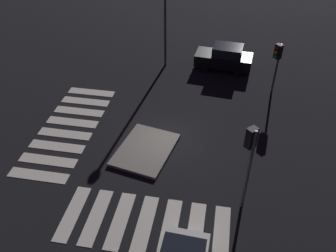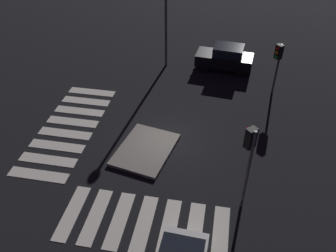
{
  "view_description": "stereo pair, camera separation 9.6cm",
  "coord_description": "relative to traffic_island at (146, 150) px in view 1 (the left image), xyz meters",
  "views": [
    {
      "loc": [
        15.52,
        2.77,
        13.47
      ],
      "look_at": [
        0.0,
        0.0,
        1.0
      ],
      "focal_mm": 38.06,
      "sensor_mm": 36.0,
      "label": 1
    },
    {
      "loc": [
        15.51,
        2.86,
        13.47
      ],
      "look_at": [
        0.0,
        0.0,
        1.0
      ],
      "focal_mm": 38.06,
      "sensor_mm": 36.0,
      "label": 2
    }
  ],
  "objects": [
    {
      "name": "street_lamp",
      "position": [
        -9.92,
        -0.7,
        4.85
      ],
      "size": [
        0.56,
        0.56,
        7.17
      ],
      "color": "#47474C",
      "rests_on": "ground"
    },
    {
      "name": "traffic_light_north",
      "position": [
        2.86,
        5.27,
        3.38
      ],
      "size": [
        0.54,
        0.54,
        4.58
      ],
      "rotation": [
        0.0,
        0.0,
        -2.34
      ],
      "color": "#47474C",
      "rests_on": "ground"
    },
    {
      "name": "crosswalk_near",
      "position": [
        -1.19,
        -5.05,
        -0.08
      ],
      "size": [
        8.75,
        3.2,
        0.02
      ],
      "color": "silver",
      "rests_on": "ground"
    },
    {
      "name": "car_black",
      "position": [
        -10.25,
        3.77,
        0.82
      ],
      "size": [
        2.33,
        4.39,
        1.85
      ],
      "rotation": [
        0.0,
        0.0,
        -1.67
      ],
      "color": "black",
      "rests_on": "ground"
    },
    {
      "name": "traffic_island",
      "position": [
        0.0,
        0.0,
        0.0
      ],
      "size": [
        4.23,
        3.5,
        0.18
      ],
      "color": "gray",
      "rests_on": "ground"
    },
    {
      "name": "crosswalk_side",
      "position": [
        4.81,
        1.07,
        -0.08
      ],
      "size": [
        3.2,
        7.6,
        0.02
      ],
      "color": "silver",
      "rests_on": "ground"
    },
    {
      "name": "ground_plane",
      "position": [
        -1.19,
        1.07,
        -0.09
      ],
      "size": [
        80.0,
        80.0,
        0.0
      ],
      "primitive_type": "plane",
      "color": "black"
    },
    {
      "name": "traffic_light_west",
      "position": [
        -7.36,
        7.15,
        2.64
      ],
      "size": [
        0.54,
        0.54,
        3.6
      ],
      "rotation": [
        0.0,
        0.0,
        -0.78
      ],
      "color": "#47474C",
      "rests_on": "ground"
    }
  ]
}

